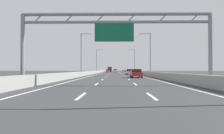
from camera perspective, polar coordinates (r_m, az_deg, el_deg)
ground_plane at (r=98.41m, az=0.96°, el=-1.47°), size 260.00×260.00×0.00m
lane_dash_left_1 at (r=11.12m, az=-8.27°, el=-7.71°), size 0.16×3.00×0.01m
lane_dash_left_2 at (r=20.02m, az=-4.13°, el=-4.58°), size 0.16×3.00×0.01m
lane_dash_left_3 at (r=28.98m, az=-2.56°, el=-3.37°), size 0.16×3.00×0.01m
lane_dash_left_4 at (r=37.96m, az=-1.73°, el=-2.73°), size 0.16×3.00×0.01m
lane_dash_left_5 at (r=46.95m, az=-1.22°, el=-2.34°), size 0.16×3.00×0.01m
lane_dash_left_6 at (r=55.94m, az=-0.87°, el=-2.07°), size 0.16×3.00×0.01m
lane_dash_left_7 at (r=64.93m, az=-0.62°, el=-1.88°), size 0.16×3.00×0.01m
lane_dash_left_8 at (r=73.93m, az=-0.43°, el=-1.73°), size 0.16×3.00×0.01m
lane_dash_left_9 at (r=82.93m, az=-0.28°, el=-1.61°), size 0.16×3.00×0.01m
lane_dash_left_10 at (r=91.92m, az=-0.16°, el=-1.52°), size 0.16×3.00×0.01m
lane_dash_left_11 at (r=100.92m, az=-0.06°, el=-1.45°), size 0.16×3.00×0.01m
lane_dash_left_12 at (r=109.92m, az=0.02°, el=-1.38°), size 0.16×3.00×0.01m
lane_dash_left_13 at (r=118.92m, az=0.09°, el=-1.33°), size 0.16×3.00×0.01m
lane_dash_left_14 at (r=127.92m, az=0.15°, el=-1.28°), size 0.16×3.00×0.01m
lane_dash_left_15 at (r=136.91m, az=0.20°, el=-1.24°), size 0.16×3.00×0.01m
lane_dash_left_16 at (r=145.91m, az=0.24°, el=-1.21°), size 0.16×3.00×0.01m
lane_dash_left_17 at (r=154.91m, az=0.28°, el=-1.18°), size 0.16×3.00×0.01m
lane_dash_right_1 at (r=11.13m, az=10.52°, el=-7.70°), size 0.16×3.00×0.01m
lane_dash_right_2 at (r=20.03m, az=6.22°, el=-4.57°), size 0.16×3.00×0.01m
lane_dash_right_3 at (r=28.99m, az=4.58°, el=-3.37°), size 0.16×3.00×0.01m
lane_dash_right_4 at (r=37.97m, az=3.71°, el=-2.73°), size 0.16×3.00×0.01m
lane_dash_right_5 at (r=46.95m, az=3.18°, el=-2.34°), size 0.16×3.00×0.01m
lane_dash_right_6 at (r=55.94m, az=2.82°, el=-2.07°), size 0.16×3.00×0.01m
lane_dash_right_7 at (r=64.94m, az=2.56°, el=-1.88°), size 0.16×3.00×0.01m
lane_dash_right_8 at (r=73.93m, az=2.36°, el=-1.73°), size 0.16×3.00×0.01m
lane_dash_right_9 at (r=82.93m, az=2.21°, el=-1.61°), size 0.16×3.00×0.01m
lane_dash_right_10 at (r=91.92m, az=2.08°, el=-1.52°), size 0.16×3.00×0.01m
lane_dash_right_11 at (r=100.92m, az=1.98°, el=-1.45°), size 0.16×3.00×0.01m
lane_dash_right_12 at (r=109.92m, az=1.89°, el=-1.38°), size 0.16×3.00×0.01m
lane_dash_right_13 at (r=118.92m, az=1.82°, el=-1.33°), size 0.16×3.00×0.01m
lane_dash_right_14 at (r=127.92m, az=1.76°, el=-1.28°), size 0.16×3.00×0.01m
lane_dash_right_15 at (r=136.92m, az=1.71°, el=-1.24°), size 0.16×3.00×0.01m
lane_dash_right_16 at (r=145.91m, az=1.66°, el=-1.21°), size 0.16×3.00×0.01m
lane_dash_right_17 at (r=154.91m, az=1.62°, el=-1.18°), size 0.16×3.00×0.01m
edge_line_left at (r=86.56m, az=-2.52°, el=-1.57°), size 0.16×176.00×0.01m
edge_line_right at (r=86.57m, az=4.44°, el=-1.57°), size 0.16×176.00×0.01m
barrier_left at (r=108.62m, az=-2.69°, el=-1.14°), size 0.45×220.00×0.95m
barrier_right at (r=108.62m, az=4.60°, el=-1.14°), size 0.45×220.00×0.95m
sign_gantry at (r=18.77m, az=0.99°, el=10.03°), size 16.68×0.36×6.36m
streetlamp_left_mid at (r=48.03m, az=-7.98°, el=4.14°), size 2.58×0.28×9.50m
streetlamp_right_mid at (r=48.05m, az=9.94°, el=4.15°), size 2.58×0.28×9.50m
streetlamp_left_far at (r=86.24m, az=-4.01°, el=2.01°), size 2.58×0.28×9.50m
streetlamp_right_far at (r=86.24m, az=5.93°, el=2.01°), size 2.58×0.28×9.50m
white_car at (r=110.15m, az=0.89°, el=-0.98°), size 1.90×4.55×1.51m
black_car at (r=115.39m, az=-0.72°, el=-0.99°), size 1.77×4.31×1.42m
orange_car at (r=99.05m, az=-1.12°, el=-1.02°), size 1.74×4.34×1.46m
red_car at (r=36.24m, az=6.48°, el=-1.68°), size 1.75×4.57×1.44m
silver_car at (r=56.78m, az=4.80°, el=-1.29°), size 1.89×4.19×1.48m
box_truck at (r=134.39m, az=-0.59°, el=-0.55°), size 2.41×7.83×3.03m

